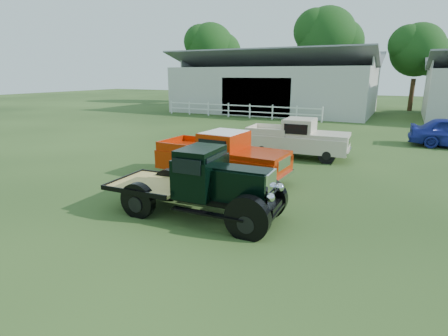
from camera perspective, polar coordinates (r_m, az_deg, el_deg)
The scene contains 9 objects.
ground at distance 9.30m, azimuth -4.52°, elevation -7.84°, with size 120.00×120.00×0.00m, color #1F3314.
shed_left at distance 35.22m, azimuth 8.25°, elevation 13.65°, with size 18.80×10.20×5.60m, color #B8BAA8, non-canonical shape.
fence_rail at distance 30.16m, azimuth 2.47°, elevation 9.37°, with size 14.20×0.16×1.20m, color white, non-canonical shape.
tree_a at distance 46.17m, azimuth -2.19°, elevation 17.15°, with size 6.30×6.30×10.50m, color #11460E, non-canonical shape.
tree_b at distance 42.19m, azimuth 16.20°, elevation 17.46°, with size 6.90×6.90×11.50m, color #11460E, non-canonical shape.
tree_c at distance 40.28m, azimuth 28.81°, elevation 14.59°, with size 5.40×5.40×9.00m, color #11460E, non-canonical shape.
vintage_flatbed at distance 9.05m, azimuth -4.28°, elevation -2.32°, with size 4.62×1.83×1.83m, color black, non-canonical shape.
red_pickup at distance 12.16m, azimuth -0.36°, elevation 2.04°, with size 4.76×1.83×1.74m, color #AC2606, non-canonical shape.
white_pickup at distance 15.96m, azimuth 11.83°, elevation 4.79°, with size 4.60×1.78×1.69m, color beige, non-canonical shape.
Camera 1 is at (4.54, -7.27, 3.62)m, focal length 28.00 mm.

